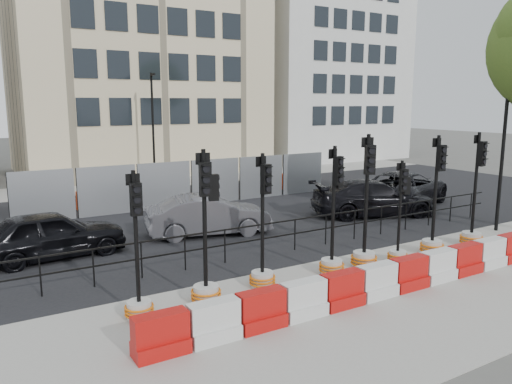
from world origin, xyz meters
TOP-DOWN VIEW (x-y plane):
  - ground at (0.00, 0.00)m, footprint 120.00×120.00m
  - sidewalk_near at (0.00, -3.00)m, footprint 40.00×6.00m
  - road at (0.00, 7.00)m, footprint 40.00×14.00m
  - sidewalk_far at (0.00, 16.00)m, footprint 40.00×4.00m
  - building_cream at (2.00, 21.99)m, footprint 15.00×10.06m
  - building_white at (17.00, 21.99)m, footprint 12.00×9.06m
  - kerb_railing at (0.00, 1.20)m, footprint 18.00×0.04m
  - heras_fencing at (0.57, 9.86)m, footprint 14.33×1.72m
  - lamp_post_far at (0.50, 14.98)m, footprint 0.12×0.56m
  - lamp_post_near at (7.50, -0.52)m, footprint 0.12×0.56m
  - barrier_row at (-0.00, -2.80)m, footprint 12.55×0.50m
  - traffic_signal_a at (-5.61, -1.09)m, footprint 0.62×0.62m
  - traffic_signal_b at (-4.06, -1.09)m, footprint 0.69×0.69m
  - traffic_signal_c at (-2.46, -0.90)m, footprint 0.65×0.65m
  - traffic_signal_d at (-0.39, -1.04)m, footprint 0.67×0.67m
  - traffic_signal_e at (0.71, -1.08)m, footprint 0.72×0.72m
  - traffic_signal_f at (1.84, -1.24)m, footprint 0.57×0.57m
  - traffic_signal_g at (3.31, -1.20)m, footprint 0.70×0.70m
  - traffic_signal_h at (5.11, -1.24)m, footprint 0.71×0.71m
  - car_a at (-6.49, 4.24)m, footprint 2.39×4.47m
  - car_b at (-1.45, 4.21)m, footprint 3.34×4.85m
  - car_c at (5.47, 3.50)m, footprint 5.30×6.29m
  - car_d at (7.96, 4.28)m, footprint 6.14×7.16m

SIDE VIEW (x-z plane):
  - ground at x=0.00m, z-range 0.00..0.00m
  - sidewalk_near at x=0.00m, z-range 0.00..0.02m
  - sidewalk_far at x=0.00m, z-range 0.00..0.02m
  - road at x=0.00m, z-range 0.00..0.03m
  - barrier_row at x=0.00m, z-range -0.03..0.77m
  - traffic_signal_a at x=-5.61m, z-range -0.92..2.22m
  - heras_fencing at x=0.57m, z-range -0.35..1.65m
  - traffic_signal_c at x=-2.46m, z-range -0.97..2.34m
  - kerb_railing at x=0.00m, z-range 0.19..1.19m
  - car_b at x=-1.45m, z-range 0.00..1.38m
  - traffic_signal_f at x=1.84m, z-range -0.76..2.15m
  - car_a at x=-6.49m, z-range 0.00..1.43m
  - car_c at x=5.47m, z-range 0.00..1.44m
  - traffic_signal_g at x=3.31m, z-range -1.04..2.51m
  - traffic_signal_h at x=5.11m, z-range -1.05..2.53m
  - traffic_signal_e at x=0.71m, z-range -1.07..2.59m
  - car_d at x=7.96m, z-range 0.00..1.53m
  - traffic_signal_d at x=-0.39m, z-range -0.89..2.51m
  - traffic_signal_b at x=-4.06m, z-range -0.91..2.58m
  - lamp_post_far at x=0.50m, z-range 0.22..6.22m
  - lamp_post_near at x=7.50m, z-range 0.22..6.22m
  - building_white at x=17.00m, z-range 0.00..16.00m
  - building_cream at x=2.00m, z-range 0.00..18.00m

